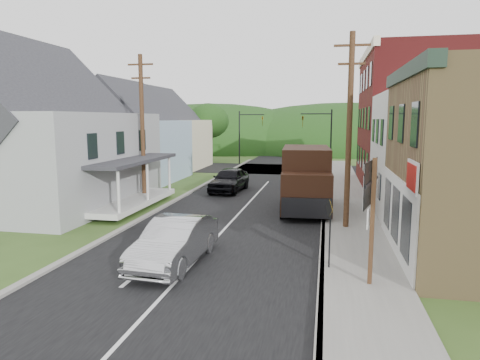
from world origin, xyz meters
The scene contains 24 objects.
ground centered at (0.00, 0.00, 0.00)m, with size 120.00×120.00×0.00m, color #2D4719.
road centered at (0.00, 10.00, 0.00)m, with size 9.00×90.00×0.02m, color black.
cross_road centered at (0.00, 27.00, 0.00)m, with size 60.00×9.00×0.02m, color black.
sidewalk_right centered at (5.90, 8.00, 0.07)m, with size 2.80×55.00×0.15m, color slate.
curb_right centered at (4.55, 8.00, 0.07)m, with size 0.20×55.00×0.15m, color slate.
curb_left centered at (-4.65, 8.00, 0.06)m, with size 0.30×55.00×0.12m, color slate.
storefront_white centered at (11.30, 7.50, 3.25)m, with size 8.00×7.00×6.50m, color silver.
storefront_red centered at (11.30, 17.00, 5.00)m, with size 8.00×12.00×10.00m, color maroon.
house_gray centered at (-12.00, 6.00, 4.23)m, with size 10.20×12.24×8.35m.
house_blue centered at (-11.00, 17.00, 3.69)m, with size 7.14×8.16×7.28m.
house_cream centered at (-11.50, 26.00, 3.69)m, with size 7.14×8.16×7.28m.
utility_pole_right centered at (5.60, 3.50, 4.66)m, with size 1.60×0.26×9.00m.
utility_pole_left centered at (-6.50, 8.00, 4.66)m, with size 1.60×0.26×9.00m.
traffic_signal_right centered at (4.30, 23.50, 3.76)m, with size 2.87×0.20×6.00m.
traffic_signal_left centered at (-4.30, 30.50, 3.76)m, with size 2.87×0.20×6.00m.
tree_left_b centered at (-17.00, 12.00, 4.88)m, with size 4.80×4.80×6.94m.
tree_left_c centered at (-19.00, 20.00, 5.94)m, with size 5.80×5.80×8.41m.
tree_left_d centered at (-9.00, 32.00, 4.88)m, with size 4.80×4.80×6.94m.
forested_ridge centered at (0.00, 55.00, 0.00)m, with size 90.00×30.00×16.00m, color #1A330F.
silver_sedan centered at (-0.60, -2.67, 0.82)m, with size 1.73×4.96×1.63m, color #B6B7BB.
dark_sedan centered at (-2.13, 12.77, 0.85)m, with size 2.00×4.96×1.69m, color black.
delivery_van centered at (3.52, 7.33, 1.80)m, with size 2.98×6.52×3.56m.
route_sign_cluster centered at (5.97, -3.55, 2.67)m, with size 0.63×2.17×3.89m.
warning_sign centered at (4.78, -2.34, 1.67)m, with size 0.24×0.62×2.38m.
Camera 1 is at (4.59, -16.68, 5.19)m, focal length 32.00 mm.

